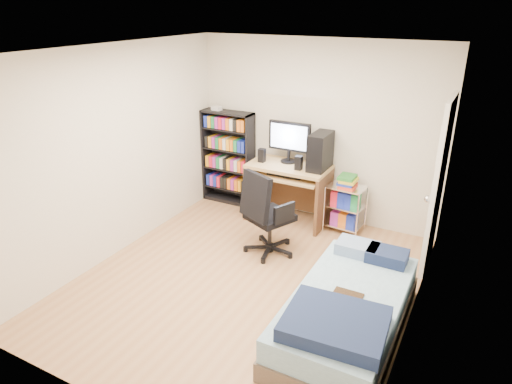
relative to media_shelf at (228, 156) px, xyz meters
The scene contains 7 objects.
room 2.33m from the media_shelf, 53.98° to the right, with size 3.58×4.08×2.58m.
media_shelf is the anchor object (origin of this frame).
computer_desk 1.22m from the media_shelf, ahead, with size 1.12×0.65×1.40m.
office_chair 1.75m from the media_shelf, 42.99° to the right, with size 0.85×0.85×1.09m.
wire_cart 1.93m from the media_shelf, ahead, with size 0.52×0.39×0.80m.
bed 3.41m from the media_shelf, 39.99° to the right, with size 0.96×1.93×0.55m.
door 3.11m from the media_shelf, ahead, with size 0.12×0.80×2.00m.
Camera 1 is at (2.13, -3.81, 2.91)m, focal length 32.00 mm.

